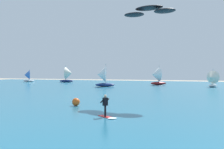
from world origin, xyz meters
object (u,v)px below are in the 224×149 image
object	(u,v)px
sailboat_outermost	(68,74)
marker_buoy	(76,102)
sailboat_far_left	(212,79)
kitesurfer	(107,109)
sailboat_heeled_over	(156,76)
sailboat_trailing	(102,76)
sailboat_mid_right	(27,76)
kite	(149,11)

from	to	relation	value
sailboat_outermost	marker_buoy	world-z (taller)	sailboat_outermost
sailboat_outermost	sailboat_far_left	size ratio (longest dim) A/B	1.37
kitesurfer	sailboat_heeled_over	distance (m)	49.66
sailboat_trailing	marker_buoy	world-z (taller)	sailboat_trailing
kitesurfer	sailboat_outermost	xyz separation A→B (m)	(-36.17, 56.28, 1.98)
kitesurfer	sailboat_mid_right	bearing A→B (deg)	133.33
kite	sailboat_trailing	world-z (taller)	kite
sailboat_mid_right	sailboat_heeled_over	xyz separation A→B (m)	(45.57, -4.95, 0.30)
sailboat_outermost	sailboat_far_left	bearing A→B (deg)	-16.26
sailboat_mid_right	sailboat_heeled_over	distance (m)	45.83
sailboat_trailing	sailboat_outermost	bearing A→B (deg)	136.13
sailboat_outermost	sailboat_heeled_over	world-z (taller)	sailboat_outermost
sailboat_heeled_over	sailboat_mid_right	bearing A→B (deg)	173.80
kitesurfer	sailboat_far_left	distance (m)	44.15
sailboat_outermost	sailboat_trailing	xyz separation A→B (m)	(20.42, -19.63, -0.14)
sailboat_heeled_over	sailboat_trailing	xyz separation A→B (m)	(-10.13, -12.66, 0.08)
sailboat_heeled_over	marker_buoy	distance (m)	44.49
sailboat_outermost	sailboat_mid_right	world-z (taller)	sailboat_outermost
marker_buoy	sailboat_heeled_over	bearing A→B (deg)	90.50
sailboat_trailing	marker_buoy	bearing A→B (deg)	-71.70
kite	sailboat_far_left	size ratio (longest dim) A/B	1.48
kitesurfer	kite	xyz separation A→B (m)	(1.00, 9.96, 9.46)
sailboat_heeled_over	sailboat_outermost	bearing A→B (deg)	167.15
marker_buoy	kite	bearing A→B (deg)	39.26
kite	sailboat_trailing	size ratio (longest dim) A/B	1.15
sailboat_trailing	marker_buoy	xyz separation A→B (m)	(10.51, -31.78, -2.06)
sailboat_mid_right	sailboat_trailing	world-z (taller)	sailboat_trailing
kitesurfer	sailboat_far_left	world-z (taller)	sailboat_far_left
kitesurfer	sailboat_trailing	xyz separation A→B (m)	(-15.75, 36.64, 1.84)
sailboat_heeled_over	sailboat_trailing	distance (m)	16.21
kitesurfer	kite	size ratio (longest dim) A/B	0.31
kite	sailboat_outermost	world-z (taller)	kite
kitesurfer	sailboat_far_left	bearing A→B (deg)	79.60
kite	sailboat_outermost	bearing A→B (deg)	128.75
sailboat_far_left	marker_buoy	size ratio (longest dim) A/B	5.30
kitesurfer	sailboat_heeled_over	size ratio (longest dim) A/B	0.37
kite	marker_buoy	bearing A→B (deg)	-140.74
sailboat_heeled_over	sailboat_far_left	world-z (taller)	sailboat_heeled_over
sailboat_mid_right	marker_buoy	world-z (taller)	sailboat_mid_right
kite	sailboat_mid_right	size ratio (longest dim) A/B	1.36
sailboat_mid_right	sailboat_far_left	distance (m)	60.14
marker_buoy	sailboat_outermost	bearing A→B (deg)	121.04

